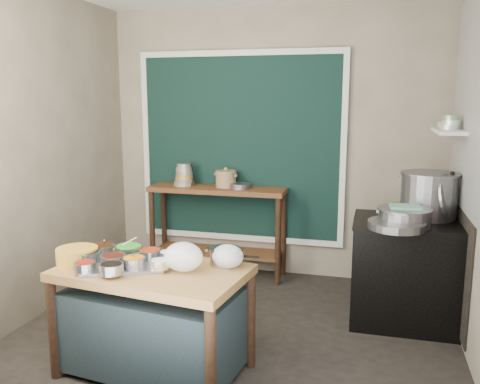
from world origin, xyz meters
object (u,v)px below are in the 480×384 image
(back_counter, at_px, (218,231))
(stock_pot, at_px, (429,195))
(yellow_basin, at_px, (77,256))
(saucepan, at_px, (225,256))
(utensil_cup, at_px, (189,182))
(stove_block, at_px, (408,273))
(steamer, at_px, (405,217))
(ceramic_crock, at_px, (226,180))
(prep_table, at_px, (154,321))
(condiment_tray, at_px, (124,265))

(back_counter, xyz_separation_m, stock_pot, (2.04, -0.57, 0.60))
(yellow_basin, xyz_separation_m, stock_pot, (2.41, 1.49, 0.27))
(yellow_basin, bearing_deg, stock_pot, 31.70)
(yellow_basin, bearing_deg, saucepan, 12.90)
(stock_pot, bearing_deg, back_counter, 164.33)
(utensil_cup, bearing_deg, stove_block, -18.59)
(stove_block, relative_size, utensil_cup, 6.68)
(steamer, bearing_deg, ceramic_crock, 151.80)
(yellow_basin, bearing_deg, back_counter, 79.87)
(prep_table, bearing_deg, saucepan, 31.47)
(back_counter, distance_m, yellow_basin, 2.12)
(utensil_cup, bearing_deg, prep_table, -76.26)
(back_counter, distance_m, condiment_tray, 2.06)
(condiment_tray, relative_size, stock_pot, 1.08)
(steamer, bearing_deg, utensil_cup, 156.86)
(saucepan, xyz_separation_m, steamer, (1.21, 0.93, 0.14))
(prep_table, height_order, yellow_basin, yellow_basin)
(back_counter, height_order, yellow_basin, back_counter)
(condiment_tray, height_order, ceramic_crock, ceramic_crock)
(back_counter, xyz_separation_m, steamer, (1.84, -0.91, 0.48))
(back_counter, height_order, saucepan, back_counter)
(stove_block, relative_size, steamer, 2.07)
(stove_block, xyz_separation_m, ceramic_crock, (-1.82, 0.76, 0.60))
(prep_table, distance_m, yellow_basin, 0.69)
(back_counter, xyz_separation_m, ceramic_crock, (0.08, 0.03, 0.55))
(back_counter, height_order, utensil_cup, utensil_cup)
(utensil_cup, bearing_deg, stock_pot, -14.02)
(utensil_cup, bearing_deg, back_counter, -3.18)
(yellow_basin, distance_m, utensil_cup, 2.09)
(prep_table, height_order, ceramic_crock, ceramic_crock)
(ceramic_crock, distance_m, stock_pot, 2.05)
(back_counter, distance_m, steamer, 2.10)
(prep_table, xyz_separation_m, condiment_tray, (-0.20, -0.01, 0.39))
(back_counter, relative_size, stove_block, 1.61)
(yellow_basin, relative_size, ceramic_crock, 1.23)
(stove_block, height_order, utensil_cup, utensil_cup)
(yellow_basin, relative_size, saucepan, 1.29)
(prep_table, distance_m, utensil_cup, 2.20)
(prep_table, height_order, stock_pot, stock_pot)
(ceramic_crock, bearing_deg, stock_pot, -17.22)
(stock_pot, bearing_deg, steamer, -121.44)
(stove_block, bearing_deg, steamer, -109.93)
(ceramic_crock, bearing_deg, stove_block, -22.82)
(back_counter, relative_size, ceramic_crock, 6.31)
(back_counter, bearing_deg, yellow_basin, -100.13)
(condiment_tray, relative_size, yellow_basin, 1.88)
(stove_block, distance_m, ceramic_crock, 2.06)
(stove_block, xyz_separation_m, stock_pot, (0.14, 0.16, 0.65))
(yellow_basin, bearing_deg, prep_table, 3.06)
(condiment_tray, distance_m, yellow_basin, 0.35)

